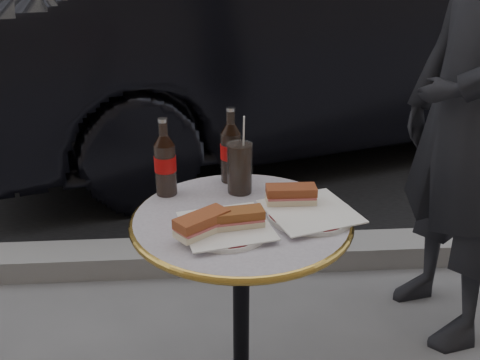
{
  "coord_description": "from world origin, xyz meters",
  "views": [
    {
      "loc": [
        -0.1,
        -1.32,
        1.42
      ],
      "look_at": [
        0.0,
        0.05,
        0.82
      ],
      "focal_mm": 40.0,
      "sensor_mm": 36.0,
      "label": 1
    }
  ],
  "objects": [
    {
      "name": "cola_bottle_right",
      "position": [
        -0.01,
        0.25,
        0.85
      ],
      "size": [
        0.08,
        0.08,
        0.24
      ],
      "primitive_type": null,
      "rotation": [
        0.0,
        0.0,
        0.18
      ],
      "color": "black",
      "rests_on": "bistro_table"
    },
    {
      "name": "parked_car",
      "position": [
        0.66,
        2.61,
        0.76
      ],
      "size": [
        2.94,
        4.9,
        1.52
      ],
      "primitive_type": "imported",
      "rotation": [
        0.0,
        0.0,
        1.88
      ],
      "color": "black",
      "rests_on": "ground"
    },
    {
      "name": "plate_left",
      "position": [
        -0.05,
        -0.08,
        0.74
      ],
      "size": [
        0.25,
        0.25,
        0.01
      ],
      "primitive_type": "cylinder",
      "rotation": [
        0.0,
        0.0,
        0.05
      ],
      "color": "white",
      "rests_on": "bistro_table"
    },
    {
      "name": "asphalt_road",
      "position": [
        0.0,
        5.0,
        0.0
      ],
      "size": [
        40.0,
        8.0,
        0.0
      ],
      "primitive_type": "cube",
      "color": "black",
      "rests_on": "ground"
    },
    {
      "name": "sandwich_left_a",
      "position": [
        -0.11,
        -0.12,
        0.77
      ],
      "size": [
        0.16,
        0.14,
        0.05
      ],
      "primitive_type": "cube",
      "rotation": [
        0.0,
        0.0,
        0.67
      ],
      "color": "brown",
      "rests_on": "plate_left"
    },
    {
      "name": "curb",
      "position": [
        0.0,
        0.9,
        0.05
      ],
      "size": [
        40.0,
        0.2,
        0.12
      ],
      "primitive_type": "cube",
      "color": "gray",
      "rests_on": "ground"
    },
    {
      "name": "cola_glass",
      "position": [
        0.01,
        0.16,
        0.81
      ],
      "size": [
        0.08,
        0.08,
        0.16
      ],
      "primitive_type": "cylinder",
      "rotation": [
        0.0,
        0.0,
        -0.09
      ],
      "color": "black",
      "rests_on": "bistro_table"
    },
    {
      "name": "bistro_table",
      "position": [
        0.0,
        0.0,
        0.37
      ],
      "size": [
        0.62,
        0.62,
        0.73
      ],
      "primitive_type": null,
      "color": "#BAB2C4",
      "rests_on": "ground"
    },
    {
      "name": "cola_bottle_left",
      "position": [
        -0.22,
        0.16,
        0.85
      ],
      "size": [
        0.09,
        0.09,
        0.24
      ],
      "primitive_type": null,
      "rotation": [
        0.0,
        0.0,
        0.34
      ],
      "color": "black",
      "rests_on": "bistro_table"
    },
    {
      "name": "sandwich_left_b",
      "position": [
        -0.01,
        -0.09,
        0.77
      ],
      "size": [
        0.14,
        0.08,
        0.05
      ],
      "primitive_type": "cube",
      "rotation": [
        0.0,
        0.0,
        0.16
      ],
      "color": "brown",
      "rests_on": "plate_left"
    },
    {
      "name": "plate_right",
      "position": [
        0.19,
        -0.01,
        0.74
      ],
      "size": [
        0.27,
        0.27,
        0.01
      ],
      "primitive_type": "cylinder",
      "rotation": [
        0.0,
        0.0,
        0.12
      ],
      "color": "silver",
      "rests_on": "bistro_table"
    },
    {
      "name": "pedestrian",
      "position": [
        0.84,
        0.42,
        0.88
      ],
      "size": [
        0.53,
        0.71,
        1.76
      ],
      "primitive_type": "imported",
      "rotation": [
        0.0,
        0.0,
        -1.39
      ],
      "color": "black",
      "rests_on": "ground"
    },
    {
      "name": "sandwich_right",
      "position": [
        0.15,
        0.04,
        0.77
      ],
      "size": [
        0.14,
        0.07,
        0.05
      ],
      "primitive_type": "cube",
      "rotation": [
        0.0,
        0.0,
        -0.01
      ],
      "color": "brown",
      "rests_on": "plate_right"
    }
  ]
}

